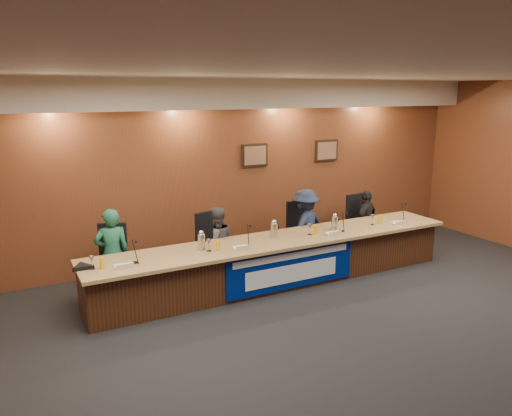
{
  "coord_description": "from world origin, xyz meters",
  "views": [
    {
      "loc": [
        -3.81,
        -4.08,
        3.01
      ],
      "look_at": [
        -0.29,
        2.61,
        1.22
      ],
      "focal_mm": 35.0,
      "sensor_mm": 36.0,
      "label": 1
    }
  ],
  "objects_px": {
    "panelist_c": "(305,227)",
    "office_chair_c": "(302,236)",
    "speakerphone": "(82,267)",
    "panelist_d": "(366,222)",
    "carafe_right": "(334,223)",
    "office_chair_a": "(112,266)",
    "office_chair_d": "(362,226)",
    "panelist_a": "(112,254)",
    "banner": "(292,268)",
    "panelist_b": "(217,244)",
    "office_chair_b": "(215,250)",
    "carafe_left": "(201,242)",
    "dais_body": "(278,262)",
    "carafe_mid": "(274,230)"
  },
  "relations": [
    {
      "from": "panelist_c",
      "to": "office_chair_c",
      "type": "relative_size",
      "value": 2.8
    },
    {
      "from": "speakerphone",
      "to": "panelist_d",
      "type": "bearing_deg",
      "value": 6.6
    },
    {
      "from": "carafe_right",
      "to": "speakerphone",
      "type": "bearing_deg",
      "value": 179.92
    },
    {
      "from": "office_chair_a",
      "to": "office_chair_c",
      "type": "xyz_separation_m",
      "value": [
        3.34,
        0.0,
        0.0
      ]
    },
    {
      "from": "office_chair_c",
      "to": "office_chair_d",
      "type": "xyz_separation_m",
      "value": [
        1.36,
        0.0,
        0.0
      ]
    },
    {
      "from": "panelist_a",
      "to": "speakerphone",
      "type": "xyz_separation_m",
      "value": [
        -0.51,
        -0.6,
        0.09
      ]
    },
    {
      "from": "banner",
      "to": "office_chair_c",
      "type": "bearing_deg",
      "value": 51.1
    },
    {
      "from": "panelist_a",
      "to": "speakerphone",
      "type": "relative_size",
      "value": 4.29
    },
    {
      "from": "panelist_b",
      "to": "office_chair_c",
      "type": "bearing_deg",
      "value": -179.29
    },
    {
      "from": "office_chair_b",
      "to": "carafe_right",
      "type": "height_order",
      "value": "carafe_right"
    },
    {
      "from": "banner",
      "to": "carafe_left",
      "type": "height_order",
      "value": "carafe_left"
    },
    {
      "from": "office_chair_a",
      "to": "office_chair_d",
      "type": "bearing_deg",
      "value": 20.88
    },
    {
      "from": "banner",
      "to": "panelist_b",
      "type": "distance_m",
      "value": 1.3
    },
    {
      "from": "dais_body",
      "to": "office_chair_d",
      "type": "distance_m",
      "value": 2.36
    },
    {
      "from": "speakerphone",
      "to": "panelist_b",
      "type": "bearing_deg",
      "value": 15.63
    },
    {
      "from": "office_chair_c",
      "to": "panelist_a",
      "type": "bearing_deg",
      "value": -170.13
    },
    {
      "from": "carafe_mid",
      "to": "carafe_left",
      "type": "bearing_deg",
      "value": -176.71
    },
    {
      "from": "panelist_d",
      "to": "panelist_c",
      "type": "bearing_deg",
      "value": -22.44
    },
    {
      "from": "panelist_b",
      "to": "banner",
      "type": "bearing_deg",
      "value": 126.08
    },
    {
      "from": "dais_body",
      "to": "carafe_right",
      "type": "bearing_deg",
      "value": -1.25
    },
    {
      "from": "banner",
      "to": "office_chair_a",
      "type": "relative_size",
      "value": 4.58
    },
    {
      "from": "banner",
      "to": "office_chair_a",
      "type": "bearing_deg",
      "value": 155.81
    },
    {
      "from": "office_chair_b",
      "to": "carafe_left",
      "type": "distance_m",
      "value": 0.94
    },
    {
      "from": "carafe_left",
      "to": "carafe_right",
      "type": "bearing_deg",
      "value": -0.26
    },
    {
      "from": "carafe_mid",
      "to": "carafe_right",
      "type": "distance_m",
      "value": 1.12
    },
    {
      "from": "office_chair_d",
      "to": "carafe_right",
      "type": "bearing_deg",
      "value": -155.86
    },
    {
      "from": "dais_body",
      "to": "office_chair_c",
      "type": "relative_size",
      "value": 12.5
    },
    {
      "from": "office_chair_b",
      "to": "speakerphone",
      "type": "relative_size",
      "value": 1.5
    },
    {
      "from": "carafe_mid",
      "to": "banner",
      "type": "bearing_deg",
      "value": -83.59
    },
    {
      "from": "banner",
      "to": "panelist_c",
      "type": "distance_m",
      "value": 1.37
    },
    {
      "from": "carafe_mid",
      "to": "speakerphone",
      "type": "xyz_separation_m",
      "value": [
        -2.91,
        -0.08,
        -0.09
      ]
    },
    {
      "from": "panelist_b",
      "to": "office_chair_d",
      "type": "xyz_separation_m",
      "value": [
        3.06,
        0.1,
        -0.13
      ]
    },
    {
      "from": "office_chair_c",
      "to": "speakerphone",
      "type": "distance_m",
      "value": 3.92
    },
    {
      "from": "panelist_a",
      "to": "carafe_right",
      "type": "bearing_deg",
      "value": 178.37
    },
    {
      "from": "panelist_c",
      "to": "dais_body",
      "type": "bearing_deg",
      "value": 12.18
    },
    {
      "from": "panelist_a",
      "to": "panelist_b",
      "type": "relative_size",
      "value": 1.13
    },
    {
      "from": "dais_body",
      "to": "panelist_a",
      "type": "xyz_separation_m",
      "value": [
        -2.45,
        0.59,
        0.34
      ]
    },
    {
      "from": "panelist_d",
      "to": "office_chair_c",
      "type": "relative_size",
      "value": 2.49
    },
    {
      "from": "panelist_b",
      "to": "office_chair_a",
      "type": "height_order",
      "value": "panelist_b"
    },
    {
      "from": "panelist_a",
      "to": "panelist_c",
      "type": "height_order",
      "value": "panelist_a"
    },
    {
      "from": "panelist_b",
      "to": "speakerphone",
      "type": "xyz_separation_m",
      "value": [
        -2.16,
        -0.6,
        0.17
      ]
    },
    {
      "from": "banner",
      "to": "office_chair_d",
      "type": "height_order",
      "value": "banner"
    },
    {
      "from": "panelist_c",
      "to": "banner",
      "type": "bearing_deg",
      "value": 27.19
    },
    {
      "from": "panelist_a",
      "to": "panelist_b",
      "type": "xyz_separation_m",
      "value": [
        1.65,
        0.0,
        -0.08
      ]
    },
    {
      "from": "panelist_b",
      "to": "panelist_c",
      "type": "distance_m",
      "value": 1.69
    },
    {
      "from": "office_chair_a",
      "to": "office_chair_c",
      "type": "bearing_deg",
      "value": 20.88
    },
    {
      "from": "banner",
      "to": "office_chair_d",
      "type": "xyz_separation_m",
      "value": [
        2.25,
        1.1,
        0.1
      ]
    },
    {
      "from": "carafe_left",
      "to": "speakerphone",
      "type": "xyz_separation_m",
      "value": [
        -1.66,
        -0.01,
        -0.09
      ]
    },
    {
      "from": "dais_body",
      "to": "office_chair_c",
      "type": "distance_m",
      "value": 1.13
    },
    {
      "from": "panelist_c",
      "to": "office_chair_b",
      "type": "distance_m",
      "value": 1.71
    }
  ]
}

